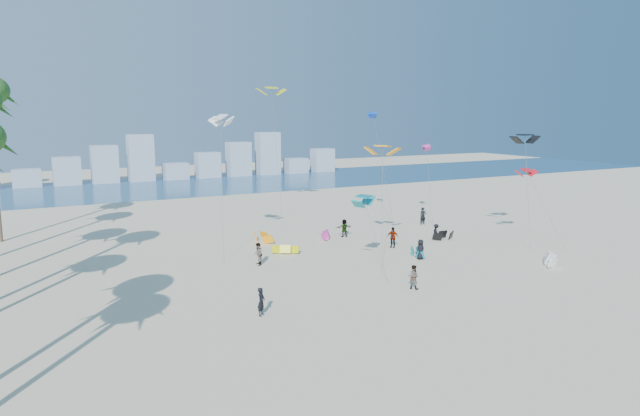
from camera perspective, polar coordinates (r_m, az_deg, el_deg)
name	(u,v)px	position (r m, az deg, el deg)	size (l,w,h in m)	color
ground	(405,331)	(33.92, 8.40, -11.85)	(220.00, 220.00, 0.00)	beige
ocean	(145,188)	(99.93, -16.82, 1.93)	(220.00, 220.00, 0.00)	navy
kitesurfer_near	(261,302)	(35.79, -5.80, -9.16)	(0.64, 0.42, 1.75)	black
kitesurfer_mid	(413,277)	(41.33, 9.17, -6.71)	(0.84, 0.65, 1.72)	gray
kitesurfers_far	(371,235)	(54.31, 5.00, -2.71)	(23.37, 12.79, 1.92)	black
grounded_kites	(382,245)	(52.74, 6.11, -3.63)	(20.06, 21.67, 0.92)	#D1D80B
flying_kites	(370,132)	(55.62, 4.97, 7.51)	(29.31, 30.14, 15.72)	#0C8693
distant_skyline	(126,165)	(109.19, -18.54, 4.07)	(85.00, 3.00, 8.40)	#9EADBF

